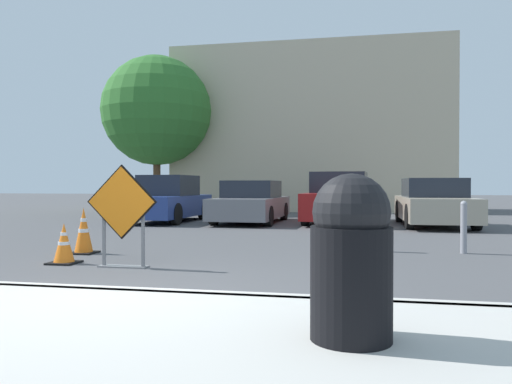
# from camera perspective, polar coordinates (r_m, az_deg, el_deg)

# --- Properties ---
(ground_plane) EXTENTS (96.00, 96.00, 0.00)m
(ground_plane) POSITION_cam_1_polar(r_m,az_deg,el_deg) (15.02, 2.19, -3.81)
(ground_plane) COLOR #4C4C4F
(sidewalk_strip) EXTENTS (23.15, 2.57, 0.14)m
(sidewalk_strip) POSITION_cam_1_polar(r_m,az_deg,el_deg) (4.35, -22.37, -14.48)
(sidewalk_strip) COLOR beige
(sidewalk_strip) RESTS_ON ground_plane
(curb_lip) EXTENTS (23.15, 0.20, 0.14)m
(curb_lip) POSITION_cam_1_polar(r_m,az_deg,el_deg) (5.44, -14.71, -11.34)
(curb_lip) COLOR beige
(curb_lip) RESTS_ON ground_plane
(road_closed_sign) EXTENTS (1.09, 0.20, 1.51)m
(road_closed_sign) POSITION_cam_1_polar(r_m,az_deg,el_deg) (7.55, -15.07, -2.10)
(road_closed_sign) COLOR black
(road_closed_sign) RESTS_ON ground_plane
(traffic_cone_nearest) EXTENTS (0.42, 0.42, 0.62)m
(traffic_cone_nearest) POSITION_cam_1_polar(r_m,az_deg,el_deg) (8.26, -21.09, -5.57)
(traffic_cone_nearest) COLOR black
(traffic_cone_nearest) RESTS_ON ground_plane
(traffic_cone_second) EXTENTS (0.43, 0.43, 0.81)m
(traffic_cone_second) POSITION_cam_1_polar(r_m,az_deg,el_deg) (9.34, -19.10, -4.25)
(traffic_cone_second) COLOR black
(traffic_cone_second) RESTS_ON ground_plane
(parked_car_nearest) EXTENTS (1.86, 4.16, 1.53)m
(parked_car_nearest) POSITION_cam_1_polar(r_m,az_deg,el_deg) (16.71, -10.01, -0.97)
(parked_car_nearest) COLOR navy
(parked_car_nearest) RESTS_ON ground_plane
(parked_car_second) EXTENTS (1.97, 4.34, 1.35)m
(parked_car_second) POSITION_cam_1_polar(r_m,az_deg,el_deg) (16.04, -0.53, -1.29)
(parked_car_second) COLOR slate
(parked_car_second) RESTS_ON ground_plane
(parked_car_third) EXTENTS (2.18, 4.44, 1.62)m
(parked_car_third) POSITION_cam_1_polar(r_m,az_deg,el_deg) (16.10, 9.50, -0.89)
(parked_car_third) COLOR maroon
(parked_car_third) RESTS_ON ground_plane
(parked_car_fourth) EXTENTS (1.95, 4.40, 1.41)m
(parked_car_fourth) POSITION_cam_1_polar(r_m,az_deg,el_deg) (15.66, 19.66, -1.25)
(parked_car_fourth) COLOR #A39984
(parked_car_fourth) RESTS_ON ground_plane
(trash_bin) EXTENTS (0.57, 0.57, 1.15)m
(trash_bin) POSITION_cam_1_polar(r_m,az_deg,el_deg) (3.54, 10.82, -7.21)
(trash_bin) COLOR black
(trash_bin) RESTS_ON sidewalk_strip
(bollard_nearest) EXTENTS (0.12, 0.12, 1.04)m
(bollard_nearest) POSITION_cam_1_polar(r_m,az_deg,el_deg) (9.35, 12.03, -3.30)
(bollard_nearest) COLOR gray
(bollard_nearest) RESTS_ON ground_plane
(bollard_second) EXTENTS (0.12, 0.12, 0.93)m
(bollard_second) POSITION_cam_1_polar(r_m,az_deg,el_deg) (9.55, 22.65, -3.57)
(bollard_second) COLOR gray
(bollard_second) RESTS_ON ground_plane
(building_facade_backdrop) EXTENTS (12.69, 5.00, 7.61)m
(building_facade_backdrop) POSITION_cam_1_polar(r_m,az_deg,el_deg) (24.63, 6.30, 6.86)
(building_facade_backdrop) COLOR beige
(building_facade_backdrop) RESTS_ON ground_plane
(street_tree_behind_lot) EXTENTS (4.84, 4.84, 6.93)m
(street_tree_behind_lot) POSITION_cam_1_polar(r_m,az_deg,el_deg) (22.87, -11.28, 9.07)
(street_tree_behind_lot) COLOR #513823
(street_tree_behind_lot) RESTS_ON ground_plane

